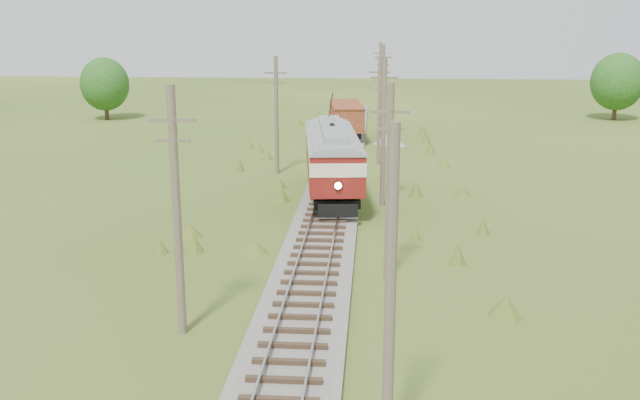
{
  "coord_description": "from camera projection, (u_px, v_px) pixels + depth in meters",
  "views": [
    {
      "loc": [
        2.62,
        -11.56,
        11.08
      ],
      "look_at": [
        0.0,
        22.83,
        2.36
      ],
      "focal_mm": 40.0,
      "sensor_mm": 36.0,
      "label": 1
    }
  ],
  "objects": [
    {
      "name": "utility_pole_r_5",
      "position": [
        383.0,
        91.0,
        67.81
      ],
      "size": [
        1.6,
        0.3,
        8.9
      ],
      "color": "brown",
      "rests_on": "ground"
    },
    {
      "name": "tree_mid_a",
      "position": [
        105.0,
        84.0,
        80.89
      ],
      "size": [
        5.46,
        5.46,
        7.03
      ],
      "color": "#38281C",
      "rests_on": "ground"
    },
    {
      "name": "railbed_main",
      "position": [
        333.0,
        190.0,
        46.9
      ],
      "size": [
        3.6,
        96.0,
        0.57
      ],
      "color": "#605B54",
      "rests_on": "ground"
    },
    {
      "name": "utility_pole_l_a",
      "position": [
        177.0,
        211.0,
        24.86
      ],
      "size": [
        1.6,
        0.3,
        9.0
      ],
      "color": "brown",
      "rests_on": "ground"
    },
    {
      "name": "utility_pole_r_6",
      "position": [
        380.0,
        80.0,
        80.42
      ],
      "size": [
        1.6,
        0.3,
        8.7
      ],
      "color": "brown",
      "rests_on": "ground"
    },
    {
      "name": "utility_pole_r_2",
      "position": [
        389.0,
        182.0,
        30.16
      ],
      "size": [
        1.6,
        0.3,
        8.6
      ],
      "color": "brown",
      "rests_on": "ground"
    },
    {
      "name": "utility_pole_l_b",
      "position": [
        276.0,
        114.0,
        52.0
      ],
      "size": [
        1.6,
        0.3,
        8.6
      ],
      "color": "brown",
      "rests_on": "ground"
    },
    {
      "name": "utility_pole_r_3",
      "position": [
        383.0,
        131.0,
        42.68
      ],
      "size": [
        1.6,
        0.3,
        9.0
      ],
      "color": "brown",
      "rests_on": "ground"
    },
    {
      "name": "streetcar",
      "position": [
        332.0,
        154.0,
        45.18
      ],
      "size": [
        4.6,
        13.7,
        6.2
      ],
      "rotation": [
        0.0,
        0.0,
        0.11
      ],
      "color": "black",
      "rests_on": "ground"
    },
    {
      "name": "gravel_pile",
      "position": [
        390.0,
        139.0,
        65.39
      ],
      "size": [
        2.99,
        3.17,
        1.09
      ],
      "color": "gray",
      "rests_on": "ground"
    },
    {
      "name": "tree_mid_b",
      "position": [
        618.0,
        82.0,
        80.42
      ],
      "size": [
        5.88,
        5.88,
        7.57
      ],
      "color": "#38281C",
      "rests_on": "ground"
    },
    {
      "name": "utility_pole_r_1",
      "position": [
        390.0,
        299.0,
        17.61
      ],
      "size": [
        0.3,
        0.3,
        8.8
      ],
      "color": "brown",
      "rests_on": "ground"
    },
    {
      "name": "gondola",
      "position": [
        346.0,
        117.0,
        67.7
      ],
      "size": [
        3.71,
        8.9,
        2.87
      ],
      "rotation": [
        0.0,
        0.0,
        0.11
      ],
      "color": "black",
      "rests_on": "ground"
    },
    {
      "name": "utility_pole_r_4",
      "position": [
        379.0,
        110.0,
        55.34
      ],
      "size": [
        1.6,
        0.3,
        8.4
      ],
      "color": "brown",
      "rests_on": "ground"
    }
  ]
}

